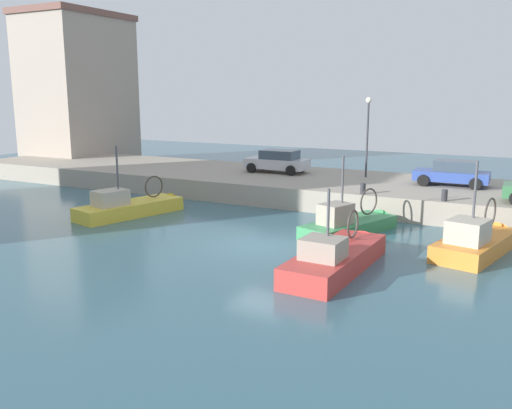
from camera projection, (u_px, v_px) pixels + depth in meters
name	position (u px, v px, depth m)	size (l,w,h in m)	color
water_surface	(262.00, 246.00, 22.66)	(80.00, 80.00, 0.00)	#386070
quay_wall	(350.00, 190.00, 32.50)	(9.00, 56.00, 1.20)	#9E9384
fishing_boat_yellow	(135.00, 212.00, 28.63)	(6.73, 3.32, 4.50)	gold
fishing_boat_red	(339.00, 265.00, 19.84)	(6.84, 2.25, 3.93)	#BC3833
fishing_boat_green	(353.00, 229.00, 24.92)	(6.10, 3.51, 4.35)	#388951
fishing_boat_orange	(478.00, 248.00, 21.87)	(6.10, 3.04, 4.59)	orange
parked_car_blue	(453.00, 173.00, 30.22)	(2.00, 3.99, 1.41)	#334C9E
parked_car_silver	(277.00, 161.00, 35.33)	(1.99, 4.10, 1.47)	#B7B7BC
mooring_bollard_south	(444.00, 195.00, 25.98)	(0.28, 0.28, 0.55)	#2D2D33
mooring_bollard_mid	(363.00, 189.00, 27.81)	(0.28, 0.28, 0.55)	#2D2D33
quay_streetlamp	(368.00, 124.00, 32.82)	(0.36, 0.36, 4.83)	#38383D
waterfront_building_west_mid	(79.00, 91.00, 46.75)	(8.75, 6.43, 12.93)	#A39384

